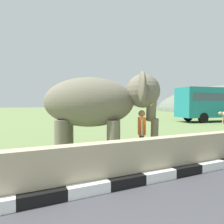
% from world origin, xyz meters
% --- Properties ---
extents(striped_curb, '(16.20, 0.20, 0.24)m').
position_xyz_m(striped_curb, '(-0.35, 3.56, 0.12)').
color(striped_curb, white).
rests_on(striped_curb, ground_plane).
extents(barrier_parapet, '(28.00, 0.36, 1.00)m').
position_xyz_m(barrier_parapet, '(2.00, 3.86, 0.50)').
color(barrier_parapet, tan).
rests_on(barrier_parapet, ground_plane).
extents(elephant, '(4.01, 3.30, 2.89)m').
position_xyz_m(elephant, '(2.29, 6.17, 1.88)').
color(elephant, '#706B59').
rests_on(elephant, ground_plane).
extents(person_handler, '(0.40, 0.61, 1.66)m').
position_xyz_m(person_handler, '(3.56, 5.47, 0.93)').
color(person_handler, navy).
rests_on(person_handler, ground_plane).
extents(bus_teal, '(9.60, 3.99, 3.50)m').
position_xyz_m(bus_teal, '(19.20, 14.18, 2.08)').
color(bus_teal, teal).
rests_on(bus_teal, ground_plane).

